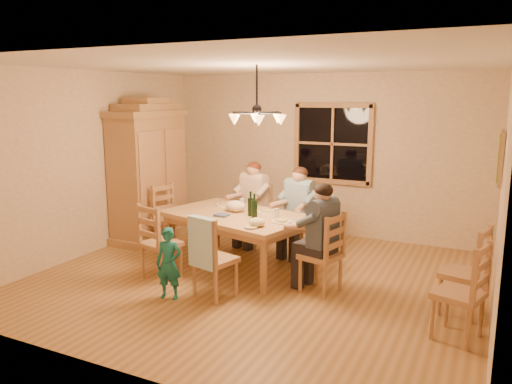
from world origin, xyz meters
The scene contains 33 objects.
floor centered at (0.00, 0.00, 0.00)m, with size 5.50×5.50×0.00m, color olive.
ceiling centered at (0.00, 0.00, 2.70)m, with size 5.50×5.00×0.02m, color white.
wall_back centered at (0.00, 2.50, 1.35)m, with size 5.50×0.02×2.70m, color #C4AB8A.
wall_left centered at (-2.75, 0.00, 1.35)m, with size 0.02×5.00×2.70m, color #C4AB8A.
wall_right centered at (2.75, 0.00, 1.35)m, with size 0.02×5.00×2.70m, color #C4AB8A.
window centered at (0.20, 2.47, 1.55)m, with size 1.30×0.06×1.30m.
painting centered at (2.71, 1.20, 1.60)m, with size 0.06×0.78×0.64m.
chandelier centered at (0.00, 0.00, 2.08)m, with size 0.77×0.68×0.71m.
armoire centered at (-2.42, 0.95, 1.06)m, with size 0.66×1.40×2.30m.
dining_table centered at (-0.44, 0.29, 0.66)m, with size 2.18×1.63×0.76m.
chair_far_left centered at (-0.69, 1.30, 0.30)m, with size 0.53×0.51×0.99m.
chair_far_right centered at (0.15, 1.09, 0.30)m, with size 0.53×0.51×0.99m.
chair_near_left centered at (-1.14, -0.49, 0.30)m, with size 0.53×0.51×0.99m.
chair_near_right centered at (-0.19, -0.72, 0.30)m, with size 0.53×0.51×0.99m.
chair_end_left centered at (-1.76, 0.62, 0.30)m, with size 0.51×0.53×0.99m.
chair_end_right centered at (0.87, -0.04, 0.30)m, with size 0.51×0.53×0.99m.
adult_woman centered at (-0.69, 1.30, 0.84)m, with size 0.47×0.50×0.87m.
adult_plaid_man centered at (0.15, 1.09, 0.84)m, with size 0.47×0.50×0.87m.
adult_slate_man centered at (0.87, -0.04, 0.84)m, with size 0.50×0.47×0.87m.
towel centered at (-0.24, -0.91, 0.70)m, with size 0.38×0.10×0.58m, color #ABD5E8.
wine_bottle_a centered at (-0.22, 0.26, 0.93)m, with size 0.08×0.08×0.33m, color black.
wine_bottle_b centered at (-0.10, 0.15, 0.93)m, with size 0.08×0.08×0.33m, color black.
plate_woman centered at (-0.85, 0.68, 0.77)m, with size 0.26×0.26×0.02m, color white.
plate_plaid centered at (-0.10, 0.52, 0.77)m, with size 0.26×0.26×0.02m, color white.
plate_slate centered at (0.29, 0.12, 0.77)m, with size 0.26×0.26×0.02m, color white.
wine_glass_a centered at (-0.54, 0.62, 0.83)m, with size 0.06×0.06×0.14m, color silver.
wine_glass_b centered at (0.16, 0.25, 0.83)m, with size 0.06×0.06×0.14m, color silver.
cap centered at (0.10, -0.19, 0.82)m, with size 0.20×0.20×0.11m, color beige.
napkin centered at (-0.55, 0.07, 0.78)m, with size 0.18×0.14×0.03m, color #465680.
cloth_bundle centered at (-0.52, 0.39, 0.84)m, with size 0.28×0.22×0.15m, color beige.
child centered at (-0.65, -1.00, 0.42)m, with size 0.31×0.20×0.85m, color #186E6F.
chair_spare_front centered at (2.45, -0.59, 0.30)m, with size 0.52×0.54×0.99m.
chair_spare_back centered at (2.45, 0.04, 0.30)m, with size 0.51×0.52×0.99m.
Camera 1 is at (2.68, -5.51, 2.34)m, focal length 35.00 mm.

